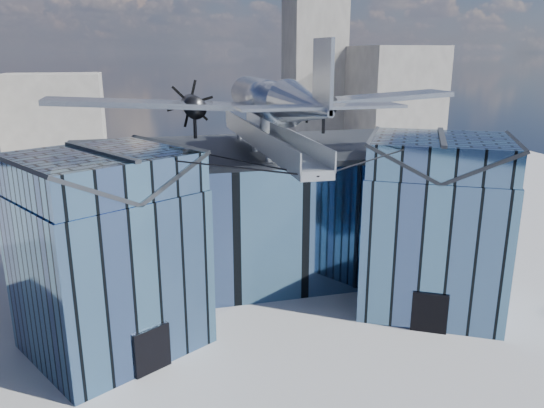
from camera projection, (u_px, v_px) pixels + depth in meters
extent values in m
plane|color=gray|center=(280.00, 315.00, 35.56)|extent=(120.00, 120.00, 0.00)
cube|color=#46678E|center=(250.00, 210.00, 42.63)|extent=(28.00, 14.00, 9.50)
cube|color=#282C31|center=(249.00, 149.00, 41.27)|extent=(28.00, 14.00, 0.40)
cube|color=#46678E|center=(110.00, 271.00, 30.78)|extent=(11.79, 11.43, 9.50)
cube|color=#46678E|center=(102.00, 172.00, 29.17)|extent=(11.56, 11.20, 2.20)
cube|color=#282C31|center=(61.00, 179.00, 27.65)|extent=(7.98, 9.23, 2.40)
cube|color=#282C31|center=(138.00, 166.00, 30.69)|extent=(7.98, 9.23, 2.40)
cube|color=#282C31|center=(100.00, 152.00, 28.85)|extent=(4.30, 7.10, 0.18)
cube|color=black|center=(152.00, 350.00, 28.95)|extent=(2.03, 1.32, 2.60)
cube|color=black|center=(175.00, 251.00, 33.82)|extent=(0.34, 0.34, 9.50)
cube|color=#46678E|center=(433.00, 240.00, 35.87)|extent=(11.79, 11.43, 9.50)
cube|color=#46678E|center=(441.00, 155.00, 34.26)|extent=(11.56, 11.20, 2.20)
cube|color=#282C31|center=(405.00, 153.00, 34.84)|extent=(7.98, 9.23, 2.40)
cube|color=#282C31|center=(477.00, 156.00, 33.69)|extent=(7.98, 9.23, 2.40)
cube|color=#282C31|center=(442.00, 137.00, 33.95)|extent=(4.30, 7.10, 0.18)
cube|color=black|center=(429.00, 313.00, 33.07)|extent=(2.03, 1.32, 2.60)
cube|color=black|center=(366.00, 234.00, 37.02)|extent=(0.34, 0.34, 9.50)
cube|color=#989EA5|center=(266.00, 143.00, 35.77)|extent=(1.80, 21.00, 0.50)
cube|color=#989EA5|center=(253.00, 134.00, 35.37)|extent=(0.08, 21.00, 1.10)
cube|color=#989EA5|center=(279.00, 133.00, 35.81)|extent=(0.08, 21.00, 1.10)
cylinder|color=#989EA5|center=(239.00, 133.00, 44.79)|extent=(0.44, 0.44, 1.35)
cylinder|color=#989EA5|center=(255.00, 144.00, 39.21)|extent=(0.44, 0.44, 1.35)
cylinder|color=#989EA5|center=(268.00, 154.00, 35.49)|extent=(0.44, 0.44, 1.35)
cylinder|color=#989EA5|center=(265.00, 128.00, 35.97)|extent=(0.70, 0.70, 1.40)
cylinder|color=black|center=(203.00, 164.00, 27.43)|extent=(10.55, 6.08, 0.69)
cylinder|color=black|center=(388.00, 154.00, 29.98)|extent=(10.55, 6.08, 0.69)
cylinder|color=black|center=(228.00, 158.00, 33.33)|extent=(6.09, 17.04, 1.19)
cylinder|color=black|center=(318.00, 154.00, 34.78)|extent=(6.09, 17.04, 1.19)
cylinder|color=#A5ABB2|center=(264.00, 98.00, 35.43)|extent=(2.50, 11.00, 2.50)
sphere|color=#A5ABB2|center=(247.00, 93.00, 40.55)|extent=(2.50, 2.50, 2.50)
cube|color=black|center=(250.00, 84.00, 39.43)|extent=(1.60, 1.40, 0.50)
cone|color=#A5ABB2|center=(307.00, 107.00, 26.98)|extent=(2.50, 7.00, 2.50)
cube|color=#A5ABB2|center=(323.00, 76.00, 24.40)|extent=(0.18, 2.40, 3.40)
cube|color=#A5ABB2|center=(321.00, 107.00, 24.88)|extent=(8.00, 1.80, 0.14)
cube|color=#A5ABB2|center=(157.00, 104.00, 34.75)|extent=(14.00, 3.20, 1.08)
cylinder|color=black|center=(193.00, 106.00, 35.96)|extent=(1.44, 3.20, 1.44)
cone|color=black|center=(190.00, 104.00, 37.63)|extent=(0.70, 0.70, 0.70)
cube|color=black|center=(190.00, 104.00, 37.77)|extent=(1.05, 0.06, 3.33)
cube|color=black|center=(190.00, 104.00, 37.77)|extent=(2.53, 0.06, 2.53)
cube|color=black|center=(190.00, 104.00, 37.77)|extent=(3.33, 0.06, 1.05)
cylinder|color=black|center=(195.00, 125.00, 35.74)|extent=(0.24, 0.24, 1.75)
cube|color=#A5ABB2|center=(355.00, 100.00, 38.15)|extent=(14.00, 3.20, 1.08)
cylinder|color=black|center=(321.00, 103.00, 38.19)|extent=(1.44, 3.20, 1.44)
cone|color=black|center=(313.00, 101.00, 39.86)|extent=(0.70, 0.70, 0.70)
cube|color=black|center=(312.00, 101.00, 40.00)|extent=(1.05, 0.06, 3.33)
cube|color=black|center=(312.00, 101.00, 40.00)|extent=(2.53, 0.06, 2.53)
cube|color=black|center=(312.00, 101.00, 40.00)|extent=(3.33, 0.06, 1.05)
cylinder|color=black|center=(323.00, 121.00, 37.97)|extent=(0.24, 0.24, 1.75)
cube|color=gray|center=(392.00, 104.00, 85.51)|extent=(12.00, 14.00, 18.00)
cube|color=gray|center=(56.00, 121.00, 79.96)|extent=(14.00, 10.00, 14.00)
cube|color=gray|center=(313.00, 77.00, 91.29)|extent=(9.00, 9.00, 26.00)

